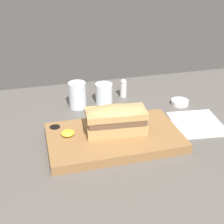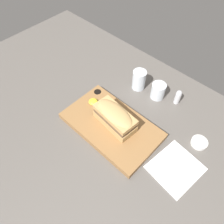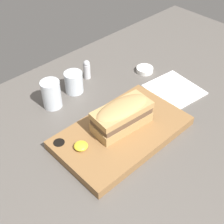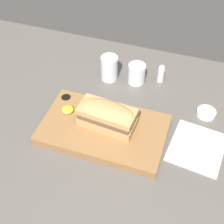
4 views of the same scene
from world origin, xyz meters
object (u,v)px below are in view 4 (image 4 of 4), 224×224
sandwich (107,115)px  water_glass (109,69)px  serving_board (103,129)px  salt_shaker (161,73)px  napkin (197,147)px  condiment_dish (206,113)px  wine_glass (137,74)px

sandwich → water_glass: bearing=107.2°
serving_board → salt_shaker: salt_shaker is taller
napkin → salt_shaker: bearing=122.9°
salt_shaker → condiment_dish: salt_shaker is taller
water_glass → napkin: water_glass is taller
condiment_dish → napkin: bearing=-93.7°
sandwich → napkin: bearing=4.3°
napkin → salt_shaker: salt_shaker is taller
salt_shaker → serving_board: bearing=-112.1°
serving_board → condiment_dish: serving_board is taller
serving_board → water_glass: bearing=104.0°
water_glass → condiment_dish: 37.56cm
napkin → salt_shaker: (-17.29, 26.70, 3.52)cm
water_glass → wine_glass: bearing=7.4°
napkin → sandwich: bearing=-175.7°
serving_board → salt_shaker: (12.10, 29.84, 2.34)cm
sandwich → salt_shaker: bearing=69.3°
sandwich → salt_shaker: size_ratio=2.49×
sandwich → wine_glass: size_ratio=2.44×
wine_glass → napkin: size_ratio=0.39×
wine_glass → napkin: (25.69, -23.56, -3.30)cm
water_glass → salt_shaker: (18.42, 4.45, -0.40)cm
serving_board → wine_glass: bearing=82.1°
salt_shaker → condiment_dish: bearing=-33.2°
sandwich → wine_glass: sandwich is taller
salt_shaker → sandwich: bearing=-110.7°
salt_shaker → wine_glass: bearing=-159.5°
napkin → serving_board: bearing=-173.9°
serving_board → sandwich: bearing=39.2°
sandwich → condiment_dish: size_ratio=2.87×
serving_board → salt_shaker: bearing=67.9°
serving_board → wine_glass: size_ratio=5.24×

